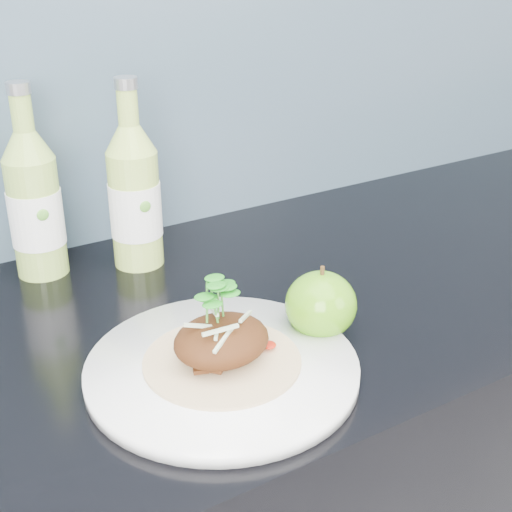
% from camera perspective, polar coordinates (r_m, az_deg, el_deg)
% --- Properties ---
extents(subway_backsplash, '(4.00, 0.02, 0.70)m').
position_cam_1_polar(subway_backsplash, '(1.05, -14.00, 19.11)').
color(subway_backsplash, '#7397B4').
rests_on(subway_backsplash, kitchen_counter).
extents(dinner_plate, '(0.33, 0.33, 0.02)m').
position_cam_1_polar(dinner_plate, '(0.79, -2.72, -8.98)').
color(dinner_plate, white).
rests_on(dinner_plate, kitchen_counter).
extents(pork_taco, '(0.17, 0.17, 0.10)m').
position_cam_1_polar(pork_taco, '(0.77, -2.78, -6.65)').
color(pork_taco, tan).
rests_on(pork_taco, dinner_plate).
extents(green_apple, '(0.10, 0.10, 0.09)m').
position_cam_1_polar(green_apple, '(0.85, 5.21, -3.90)').
color(green_apple, '#45800E').
rests_on(green_apple, kitchen_counter).
extents(cider_bottle_left, '(0.09, 0.09, 0.27)m').
position_cam_1_polar(cider_bottle_left, '(1.01, -17.28, 3.94)').
color(cider_bottle_left, '#96BA4D').
rests_on(cider_bottle_left, kitchen_counter).
extents(cider_bottle_right, '(0.09, 0.09, 0.27)m').
position_cam_1_polar(cider_bottle_right, '(1.01, -9.68, 4.68)').
color(cider_bottle_right, '#A6C853').
rests_on(cider_bottle_right, kitchen_counter).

